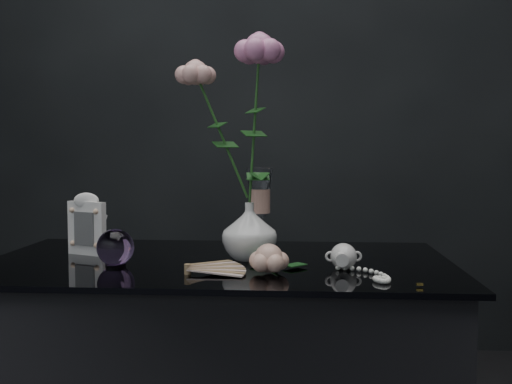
# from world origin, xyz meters

# --- Properties ---
(vase) EXTENTS (0.13, 0.13, 0.13)m
(vase) POSITION_xyz_m (0.07, 0.06, 0.83)
(vase) COLOR white
(vase) RESTS_ON table
(wine_glass) EXTENTS (0.08, 0.08, 0.21)m
(wine_glass) POSITION_xyz_m (0.09, 0.15, 0.87)
(wine_glass) COLOR white
(wine_glass) RESTS_ON table
(picture_frame) EXTENTS (0.14, 0.12, 0.15)m
(picture_frame) POSITION_xyz_m (-0.32, 0.09, 0.84)
(picture_frame) COLOR white
(picture_frame) RESTS_ON table
(paperweight) EXTENTS (0.10, 0.10, 0.08)m
(paperweight) POSITION_xyz_m (-0.21, -0.03, 0.80)
(paperweight) COLOR #BD86DB
(paperweight) RESTS_ON table
(paper_fan) EXTENTS (0.27, 0.23, 0.02)m
(paper_fan) POSITION_xyz_m (-0.04, -0.11, 0.77)
(paper_fan) COLOR beige
(paper_fan) RESTS_ON table
(loose_rose) EXTENTS (0.18, 0.21, 0.06)m
(loose_rose) POSITION_xyz_m (0.12, -0.09, 0.79)
(loose_rose) COLOR #E9AF97
(loose_rose) RESTS_ON table
(pearl_jar) EXTENTS (0.21, 0.22, 0.06)m
(pearl_jar) POSITION_xyz_m (0.28, -0.03, 0.79)
(pearl_jar) COLOR silver
(pearl_jar) RESTS_ON table
(roses) EXTENTS (0.23, 0.12, 0.44)m
(roses) POSITION_xyz_m (0.04, 0.06, 1.09)
(roses) COLOR #E0A196
(roses) RESTS_ON vase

